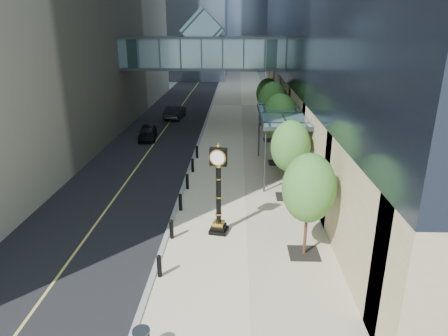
% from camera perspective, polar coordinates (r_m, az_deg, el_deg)
% --- Properties ---
extents(ground, '(320.00, 320.00, 0.00)m').
position_cam_1_polar(ground, '(16.44, -0.07, -17.53)').
color(ground, gray).
rests_on(ground, ground).
extents(road, '(8.00, 180.00, 0.02)m').
position_cam_1_polar(road, '(54.55, -6.02, 8.91)').
color(road, black).
rests_on(road, ground).
extents(sidewalk, '(8.00, 180.00, 0.06)m').
position_cam_1_polar(sidewalk, '(54.03, 2.51, 8.92)').
color(sidewalk, beige).
rests_on(sidewalk, ground).
extents(curb, '(0.25, 180.00, 0.07)m').
position_cam_1_polar(curb, '(54.14, -1.78, 8.96)').
color(curb, gray).
rests_on(curb, ground).
extents(skywalk, '(17.00, 4.20, 5.80)m').
position_cam_1_polar(skywalk, '(41.33, -2.99, 16.41)').
color(skywalk, slate).
rests_on(skywalk, ground).
extents(entrance_canopy, '(3.00, 8.00, 4.38)m').
position_cam_1_polar(entrance_canopy, '(27.88, 8.18, 7.46)').
color(entrance_canopy, '#383F44').
rests_on(entrance_canopy, ground).
extents(bollard_row, '(0.20, 16.20, 0.90)m').
position_cam_1_polar(bollard_row, '(24.24, -5.72, -3.42)').
color(bollard_row, black).
rests_on(bollard_row, sidewalk).
extents(street_trees, '(2.59, 28.36, 5.33)m').
position_cam_1_polar(street_trees, '(30.47, 7.87, 7.10)').
color(street_trees, black).
rests_on(street_trees, sidewalk).
extents(street_clock, '(1.02, 1.02, 4.64)m').
position_cam_1_polar(street_clock, '(19.68, -0.78, -3.95)').
color(street_clock, black).
rests_on(street_clock, sidewalk).
extents(pedestrian, '(0.71, 0.51, 1.82)m').
position_cam_1_polar(pedestrian, '(23.80, 9.32, -2.83)').
color(pedestrian, beige).
rests_on(pedestrian, sidewalk).
extents(car_near, '(2.02, 4.06, 1.33)m').
position_cam_1_polar(car_near, '(37.84, -10.86, 5.02)').
color(car_near, black).
rests_on(car_near, road).
extents(car_far, '(2.04, 4.73, 1.52)m').
position_cam_1_polar(car_far, '(46.37, -6.99, 7.98)').
color(car_far, black).
rests_on(car_far, road).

